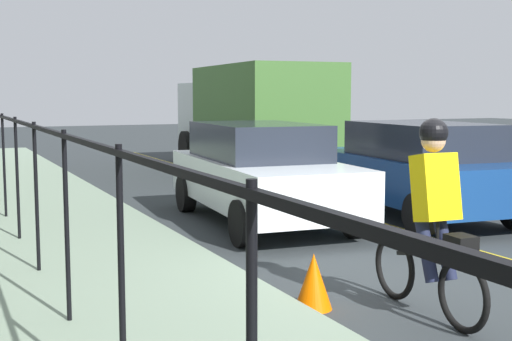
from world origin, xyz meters
name	(u,v)px	position (x,y,z in m)	size (l,w,h in m)	color
ground_plane	(435,286)	(0.00, 0.00, 0.00)	(80.00, 80.00, 0.00)	#2E3436
sidewalk	(120,325)	(0.00, 3.40, 0.07)	(40.00, 3.20, 0.15)	gray
iron_fence	(48,170)	(1.00, 3.80, 1.33)	(16.33, 0.04, 1.60)	black
cyclist_lead	(433,219)	(-0.78, 0.71, 0.91)	(1.71, 0.38, 1.83)	black
patrol_sedan	(416,168)	(3.45, -2.48, 0.82)	(4.56, 2.29, 1.58)	navy
parked_sedan_rear	(261,171)	(4.08, 0.09, 0.82)	(4.54, 2.22, 1.58)	white
box_truck_background	(253,113)	(11.05, -3.03, 1.55)	(6.84, 2.86, 2.78)	#39642A
traffic_cone_near	(314,281)	(-0.11, 1.56, 0.27)	(0.36, 0.36, 0.54)	#EA5A01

